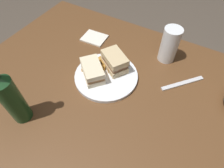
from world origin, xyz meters
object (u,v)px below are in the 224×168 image
at_px(fork, 182,83).
at_px(napkin, 94,38).
at_px(cider_bottle, 10,97).
at_px(plate, 106,76).
at_px(sandwich_half_left, 115,62).
at_px(pint_glass, 169,46).
at_px(sandwich_half_right, 92,71).

bearing_deg(fork, napkin, 123.61).
distance_m(cider_bottle, fork, 0.61).
xyz_separation_m(plate, sandwich_half_left, (0.01, 0.05, 0.04)).
distance_m(plate, cider_bottle, 0.35).
distance_m(pint_glass, fork, 0.16).
distance_m(sandwich_half_right, napkin, 0.25).
bearing_deg(sandwich_half_right, sandwich_half_left, 57.32).
bearing_deg(fork, sandwich_half_left, 145.48).
bearing_deg(sandwich_half_left, cider_bottle, -115.91).
bearing_deg(fork, cider_bottle, 174.84).
bearing_deg(pint_glass, sandwich_half_right, -130.04).
height_order(pint_glass, cider_bottle, cider_bottle).
xyz_separation_m(plate, napkin, (-0.17, 0.18, -0.00)).
bearing_deg(napkin, fork, -7.81).
distance_m(plate, sandwich_half_left, 0.07).
relative_size(plate, cider_bottle, 0.87).
height_order(plate, fork, plate).
distance_m(sandwich_half_right, fork, 0.35).
bearing_deg(pint_glass, cider_bottle, -122.42).
xyz_separation_m(plate, cider_bottle, (-0.16, -0.29, 0.11)).
relative_size(plate, napkin, 2.28).
xyz_separation_m(sandwich_half_left, sandwich_half_right, (-0.05, -0.08, -0.01)).
bearing_deg(cider_bottle, fork, 43.42).
height_order(sandwich_half_left, sandwich_half_right, sandwich_half_left).
relative_size(sandwich_half_right, cider_bottle, 0.46).
relative_size(sandwich_half_left, fork, 0.71).
relative_size(pint_glass, napkin, 1.37).
bearing_deg(pint_glass, fork, -44.32).
xyz_separation_m(sandwich_half_left, napkin, (-0.18, 0.13, -0.04)).
bearing_deg(pint_glass, sandwich_half_left, -133.08).
distance_m(plate, sandwich_half_right, 0.06).
height_order(plate, sandwich_half_right, sandwich_half_right).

